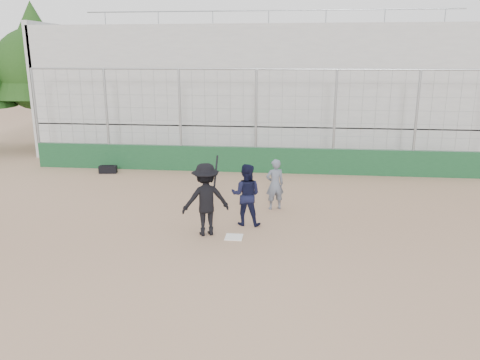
# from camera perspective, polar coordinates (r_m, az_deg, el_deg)

# --- Properties ---
(ground) EXTENTS (90.00, 90.00, 0.00)m
(ground) POSITION_cam_1_polar(r_m,az_deg,el_deg) (12.01, -0.75, -7.03)
(ground) COLOR brown
(ground) RESTS_ON ground
(home_plate) EXTENTS (0.44, 0.44, 0.02)m
(home_plate) POSITION_cam_1_polar(r_m,az_deg,el_deg) (12.01, -0.75, -6.97)
(home_plate) COLOR white
(home_plate) RESTS_ON ground
(backstop) EXTENTS (18.10, 0.25, 4.04)m
(backstop) POSITION_cam_1_polar(r_m,az_deg,el_deg) (18.45, 1.93, 3.88)
(backstop) COLOR #123A1E
(backstop) RESTS_ON ground
(bleachers) EXTENTS (20.25, 6.70, 6.98)m
(bleachers) POSITION_cam_1_polar(r_m,az_deg,el_deg) (23.10, 2.95, 11.01)
(bleachers) COLOR #9F9F9F
(bleachers) RESTS_ON ground
(tree_left) EXTENTS (4.48, 4.48, 7.00)m
(tree_left) POSITION_cam_1_polar(r_m,az_deg,el_deg) (25.30, -23.65, 13.49)
(tree_left) COLOR #382714
(tree_left) RESTS_ON ground
(batter_at_plate) EXTENTS (1.39, 1.10, 2.02)m
(batter_at_plate) POSITION_cam_1_polar(r_m,az_deg,el_deg) (11.96, -4.20, -2.37)
(batter_at_plate) COLOR black
(batter_at_plate) RESTS_ON ground
(catcher_crouched) EXTENTS (0.89, 0.73, 1.16)m
(catcher_crouched) POSITION_cam_1_polar(r_m,az_deg,el_deg) (12.69, 0.73, -3.05)
(catcher_crouched) COLOR black
(catcher_crouched) RESTS_ON ground
(umpire) EXTENTS (0.66, 0.55, 1.39)m
(umpire) POSITION_cam_1_polar(r_m,az_deg,el_deg) (14.02, 4.27, -0.83)
(umpire) COLOR #535B69
(umpire) RESTS_ON ground
(equipment_bag) EXTENTS (0.72, 0.38, 0.33)m
(equipment_bag) POSITION_cam_1_polar(r_m,az_deg,el_deg) (19.17, -15.79, 1.26)
(equipment_bag) COLOR black
(equipment_bag) RESTS_ON ground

